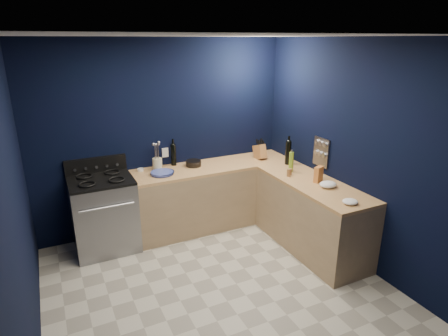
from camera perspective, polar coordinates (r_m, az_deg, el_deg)
floor at (r=4.30m, az=-0.83°, el=-17.99°), size 3.50×3.50×0.02m
ceiling at (r=3.43m, az=-1.05°, el=19.58°), size 3.50×3.50×0.02m
wall_back at (r=5.24m, az=-9.11°, el=4.70°), size 3.50×0.02×2.60m
wall_right at (r=4.64m, az=19.19°, el=1.99°), size 0.02×3.50×2.60m
wall_left at (r=3.38m, az=-29.27°, el=-5.77°), size 0.02×3.50×2.60m
wall_front at (r=2.35m, az=18.14°, el=-14.95°), size 3.50×0.02×2.60m
cab_back at (r=5.43m, az=-1.53°, el=-4.26°), size 2.30×0.63×0.86m
top_back at (r=5.26m, az=-1.57°, el=0.24°), size 2.30×0.63×0.04m
cab_right at (r=4.94m, az=13.07°, el=-7.24°), size 0.63×1.67×0.86m
top_right at (r=4.76m, az=13.47°, el=-2.38°), size 0.63×1.67×0.04m
gas_range at (r=5.03m, az=-17.67°, el=-6.83°), size 0.76×0.66×0.92m
oven_door at (r=4.75m, az=-17.05°, el=-8.47°), size 0.59×0.02×0.42m
cooktop at (r=4.85m, az=-18.23°, el=-1.76°), size 0.76×0.66×0.03m
backguard at (r=5.10m, az=-18.84°, el=0.44°), size 0.76×0.06×0.20m
spice_panel at (r=5.04m, az=14.51°, el=2.35°), size 0.02×0.28×0.38m
wall_outlet at (r=5.28m, az=-8.91°, el=2.33°), size 0.09×0.02×0.13m
plate_stack at (r=4.96m, az=-9.38°, el=-0.75°), size 0.30×0.30×0.04m
ramekin at (r=5.14m, az=-12.53°, el=-0.26°), size 0.09×0.09×0.03m
utensil_crock at (r=5.12m, az=-10.05°, el=0.60°), size 0.17×0.17×0.16m
wine_bottle_back at (r=5.26m, az=-7.67°, el=1.98°), size 0.07×0.07×0.30m
lemon_basket at (r=5.22m, az=-4.64°, el=0.72°), size 0.23×0.23×0.08m
knife_block at (r=5.54m, az=5.44°, el=2.47°), size 0.13×0.25×0.25m
wine_bottle_right at (r=5.32m, az=9.70°, el=2.25°), size 0.10×0.10×0.33m
oil_bottle at (r=5.05m, az=10.14°, el=0.94°), size 0.08×0.08×0.26m
spice_jar_near at (r=4.89m, az=9.75°, el=-0.71°), size 0.06×0.06×0.10m
spice_jar_far at (r=4.95m, az=10.00°, el=-0.55°), size 0.04×0.04×0.08m
crouton_bag at (r=4.76m, az=14.12°, el=-0.92°), size 0.15×0.11×0.20m
towel_front at (r=4.64m, az=15.48°, el=-2.41°), size 0.23×0.20×0.07m
towel_end at (r=4.26m, az=18.57°, el=-4.85°), size 0.19×0.17×0.05m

